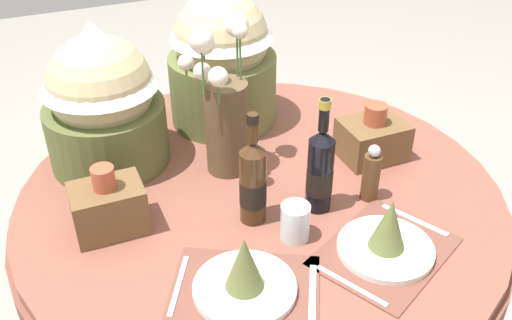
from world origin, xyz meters
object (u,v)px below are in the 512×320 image
Objects in this scene: woven_basket_side_right at (373,138)px; place_setting_right at (387,238)px; pepper_mill at (371,175)px; woven_basket_side_left at (108,207)px; gift_tub_back_centre at (222,49)px; place_setting_left at (245,277)px; gift_tub_back_left at (101,93)px; tumbler_near_right at (295,222)px; flower_vase at (224,110)px; dining_table at (260,224)px; wine_bottle_right at (253,182)px; wine_bottle_left at (320,170)px.

place_setting_right is at bearing -117.29° from woven_basket_side_right.
woven_basket_side_left reaches higher than pepper_mill.
gift_tub_back_centre reaches higher than pepper_mill.
gift_tub_back_left reaches higher than place_setting_left.
woven_basket_side_left reaches higher than place_setting_right.
place_setting_right is at bearing -111.27° from pepper_mill.
gift_tub_back_left is 0.81m from woven_basket_side_right.
tumbler_near_right is 0.67m from gift_tub_back_left.
flower_vase is 0.45m from pepper_mill.
place_setting_right is (0.37, -0.01, 0.00)m from place_setting_left.
dining_table is 3.14× the size of gift_tub_back_left.
woven_basket_side_right reaches higher than place_setting_left.
flower_vase is 0.42m from woven_basket_side_left.
place_setting_left is at bearing -105.44° from flower_vase.
flower_vase reaches higher than woven_basket_side_left.
woven_basket_side_right is (0.45, 0.14, -0.06)m from wine_bottle_right.
pepper_mill reaches higher than dining_table.
woven_basket_side_left is (-0.36, 0.10, -0.05)m from wine_bottle_right.
dining_table is 14.12× the size of tumbler_near_right.
place_setting_left is 1.27× the size of wine_bottle_left.
woven_basket_side_right is at bearing 4.19° from dining_table.
place_setting_right reaches higher than tumbler_near_right.
wine_bottle_left is at bearing 37.68° from tumbler_near_right.
gift_tub_back_centre is at bearing 84.04° from dining_table.
woven_basket_side_right is at bearing 33.03° from tumbler_near_right.
wine_bottle_left is at bearing -7.06° from wine_bottle_right.
place_setting_left is 0.71m from gift_tub_back_left.
gift_tub_back_centre reaches higher than dining_table.
dining_table is 0.43m from place_setting_left.
gift_tub_back_left is at bearing 149.85° from flower_vase.
place_setting_left is 0.23m from tumbler_near_right.
place_setting_left is at bearing 178.14° from place_setting_right.
tumbler_near_right is 0.20× the size of gift_tub_back_centre.
pepper_mill is at bearing 14.74° from tumbler_near_right.
gift_tub_back_left is (-0.17, 0.66, 0.18)m from place_setting_left.
wine_bottle_left is at bearing 107.32° from place_setting_right.
place_setting_right is 0.82m from gift_tub_back_centre.
wine_bottle_left is 0.16m from tumbler_near_right.
woven_basket_side_right is (0.38, 0.25, 0.02)m from tumbler_near_right.
tumbler_near_right is at bearing -26.74° from woven_basket_side_left.
flower_vase is (0.13, 0.49, 0.15)m from place_setting_left.
gift_tub_back_centre is at bearing 86.09° from tumbler_near_right.
woven_basket_side_right is (0.20, 0.39, 0.02)m from place_setting_right.
dining_table is 0.37m from pepper_mill.
gift_tub_back_centre is 0.66m from woven_basket_side_left.
pepper_mill is at bearing -69.07° from gift_tub_back_centre.
wine_bottle_left is 0.74× the size of gift_tub_back_left.
flower_vase is at bearing 86.38° from wine_bottle_right.
gift_tub_back_left is at bearing 136.44° from wine_bottle_left.
wine_bottle_right is at bearing 172.94° from wine_bottle_left.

